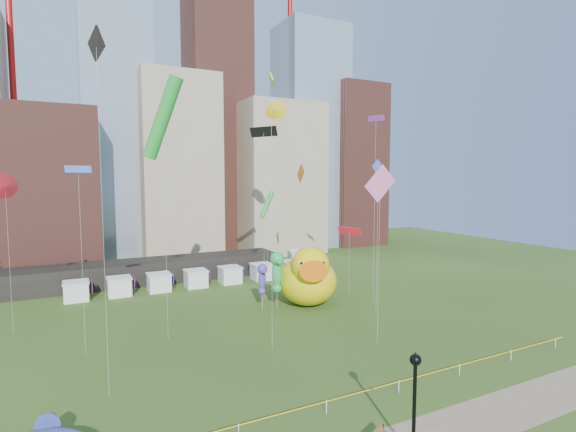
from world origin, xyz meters
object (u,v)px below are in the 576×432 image
small_duck (321,284)px  box_truck (299,262)px  seahorse_green (277,269)px  big_duck (308,277)px  seahorse_purple (262,277)px  lamppost (415,394)px

small_duck → box_truck: 13.43m
seahorse_green → box_truck: (11.78, 16.68, -3.17)m
big_duck → seahorse_purple: size_ratio=1.98×
small_duck → box_truck: bearing=57.7°
small_duck → seahorse_purple: bearing=-179.2°
small_duck → seahorse_green: (-8.12, -3.76, 3.48)m
small_duck → seahorse_green: 9.61m
seahorse_green → lamppost: (-4.85, -27.31, -1.14)m
small_duck → lamppost: lamppost is taller
seahorse_purple → box_truck: size_ratio=0.67×
small_duck → seahorse_green: bearing=-171.7°
box_truck → big_duck: bearing=-96.6°
lamppost → box_truck: 47.07m
seahorse_purple → seahorse_green: bearing=-16.7°
big_duck → seahorse_purple: (-5.50, 0.85, 0.47)m
small_duck → seahorse_purple: (-9.65, -3.00, 2.56)m
seahorse_green → box_truck: 20.67m
seahorse_green → box_truck: bearing=68.5°
big_duck → small_duck: size_ratio=2.62×
small_duck → seahorse_green: seahorse_green is taller
small_duck → seahorse_green: size_ratio=0.60×
big_duck → lamppost: 28.61m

